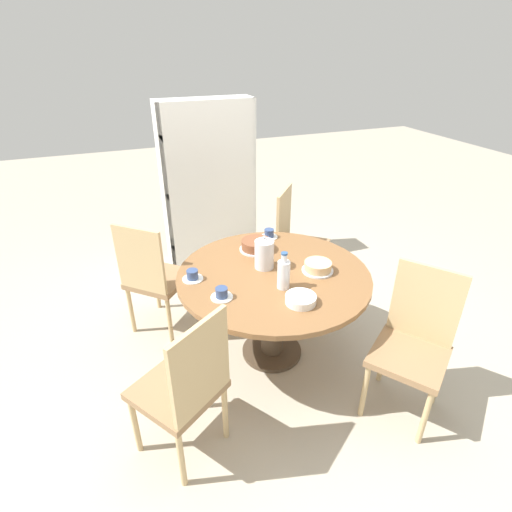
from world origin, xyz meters
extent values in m
plane|color=#B2A893|center=(0.00, 0.00, 0.00)|extent=(14.00, 14.00, 0.00)
cylinder|color=#473828|center=(0.00, 0.00, 0.01)|extent=(0.45, 0.45, 0.03)
cylinder|color=#473828|center=(0.00, 0.00, 0.35)|extent=(0.17, 0.17, 0.65)
cylinder|color=brown|center=(0.00, 0.00, 0.69)|extent=(1.33, 1.33, 0.04)
cylinder|color=tan|center=(0.30, -0.74, 0.21)|extent=(0.03, 0.03, 0.42)
cylinder|color=tan|center=(0.51, -1.03, 0.21)|extent=(0.03, 0.03, 0.42)
cylinder|color=tan|center=(0.60, -0.53, 0.21)|extent=(0.03, 0.03, 0.42)
cylinder|color=tan|center=(0.80, -0.83, 0.21)|extent=(0.03, 0.03, 0.42)
cube|color=#93704C|center=(0.55, -0.78, 0.44)|extent=(0.59, 0.59, 0.04)
cube|color=tan|center=(0.71, -0.67, 0.72)|extent=(0.25, 0.34, 0.51)
cylinder|color=tan|center=(0.64, 0.48, 0.21)|extent=(0.03, 0.03, 0.42)
cylinder|color=tan|center=(0.88, 0.75, 0.21)|extent=(0.03, 0.03, 0.42)
cylinder|color=tan|center=(0.37, 0.71, 0.21)|extent=(0.03, 0.03, 0.42)
cylinder|color=tan|center=(0.60, 0.98, 0.21)|extent=(0.03, 0.03, 0.42)
cube|color=#93704C|center=(0.62, 0.73, 0.44)|extent=(0.59, 0.59, 0.04)
cube|color=tan|center=(0.47, 0.86, 0.72)|extent=(0.28, 0.32, 0.51)
cylinder|color=tan|center=(-0.45, 0.66, 0.21)|extent=(0.03, 0.03, 0.42)
cylinder|color=tan|center=(-0.71, 0.91, 0.21)|extent=(0.03, 0.03, 0.42)
cylinder|color=tan|center=(-0.69, 0.40, 0.21)|extent=(0.03, 0.03, 0.42)
cylinder|color=tan|center=(-0.95, 0.65, 0.21)|extent=(0.03, 0.03, 0.42)
cube|color=#93704C|center=(-0.70, 0.66, 0.44)|extent=(0.59, 0.59, 0.04)
cube|color=tan|center=(-0.83, 0.51, 0.72)|extent=(0.31, 0.29, 0.51)
cylinder|color=tan|center=(-0.75, -0.28, 0.21)|extent=(0.03, 0.03, 0.42)
cylinder|color=tan|center=(-1.05, -0.48, 0.21)|extent=(0.03, 0.03, 0.42)
cylinder|color=tan|center=(-0.55, -0.58, 0.21)|extent=(0.03, 0.03, 0.42)
cylinder|color=tan|center=(-0.85, -0.78, 0.21)|extent=(0.03, 0.03, 0.42)
cube|color=#93704C|center=(-0.80, -0.53, 0.44)|extent=(0.58, 0.58, 0.04)
cube|color=tan|center=(-0.69, -0.69, 0.72)|extent=(0.35, 0.24, 0.51)
cube|color=silver|center=(0.45, 1.67, 0.82)|extent=(0.04, 0.28, 1.65)
cube|color=silver|center=(-0.44, 1.67, 0.82)|extent=(0.04, 0.28, 1.65)
cube|color=silver|center=(0.00, 1.53, 0.82)|extent=(0.93, 0.02, 1.65)
cube|color=silver|center=(0.00, 1.67, 0.02)|extent=(0.86, 0.27, 0.04)
cube|color=silver|center=(0.00, 1.67, 0.33)|extent=(0.86, 0.27, 0.04)
cube|color=silver|center=(0.00, 1.67, 0.66)|extent=(0.86, 0.27, 0.04)
cube|color=silver|center=(0.00, 1.67, 0.99)|extent=(0.86, 0.27, 0.04)
cube|color=silver|center=(0.00, 1.67, 1.32)|extent=(0.86, 0.27, 0.04)
cube|color=silver|center=(0.00, 1.67, 1.63)|extent=(0.86, 0.27, 0.04)
cube|color=orange|center=(0.25, 1.65, 0.17)|extent=(0.37, 0.21, 0.27)
cube|color=teal|center=(-0.24, 1.65, 0.13)|extent=(0.37, 0.21, 0.20)
cube|color=#B72D28|center=(0.26, 1.65, 0.47)|extent=(0.34, 0.21, 0.24)
cube|color=#B72D28|center=(-0.26, 1.65, 0.46)|extent=(0.34, 0.21, 0.23)
cube|color=teal|center=(0.27, 1.65, 0.80)|extent=(0.33, 0.21, 0.24)
cube|color=gold|center=(-0.26, 1.65, 0.79)|extent=(0.33, 0.21, 0.22)
cube|color=gold|center=(0.25, 1.65, 1.11)|extent=(0.37, 0.21, 0.21)
cube|color=#B72D28|center=(-0.24, 1.65, 1.13)|extent=(0.37, 0.21, 0.25)
cube|color=orange|center=(0.24, 1.65, 1.45)|extent=(0.38, 0.21, 0.23)
cube|color=gold|center=(-0.23, 1.65, 1.44)|extent=(0.38, 0.21, 0.21)
cylinder|color=silver|center=(-0.03, 0.10, 0.81)|extent=(0.13, 0.13, 0.20)
cone|color=silver|center=(-0.03, 0.10, 0.93)|extent=(0.12, 0.12, 0.02)
sphere|color=silver|center=(-0.03, 0.10, 0.95)|extent=(0.02, 0.02, 0.02)
cylinder|color=silver|center=(-0.02, -0.19, 0.81)|extent=(0.08, 0.08, 0.19)
cylinder|color=silver|center=(-0.02, -0.19, 0.93)|extent=(0.04, 0.04, 0.05)
cylinder|color=#2D5184|center=(-0.02, -0.19, 0.96)|extent=(0.04, 0.04, 0.01)
cylinder|color=silver|center=(0.01, 0.36, 0.72)|extent=(0.25, 0.25, 0.01)
cylinder|color=brown|center=(0.01, 0.36, 0.76)|extent=(0.22, 0.22, 0.07)
cylinder|color=silver|center=(0.29, -0.09, 0.72)|extent=(0.22, 0.22, 0.01)
cylinder|color=#DBB784|center=(0.29, -0.09, 0.75)|extent=(0.19, 0.19, 0.06)
cylinder|color=white|center=(-0.54, 0.12, 0.72)|extent=(0.14, 0.14, 0.01)
cylinder|color=#334775|center=(-0.54, 0.12, 0.75)|extent=(0.08, 0.08, 0.06)
cylinder|color=white|center=(-0.42, -0.16, 0.72)|extent=(0.14, 0.14, 0.01)
cylinder|color=#334775|center=(-0.42, -0.16, 0.75)|extent=(0.08, 0.08, 0.06)
cylinder|color=white|center=(0.19, 0.53, 0.72)|extent=(0.14, 0.14, 0.01)
cylinder|color=#334775|center=(0.19, 0.53, 0.75)|extent=(0.08, 0.08, 0.06)
cylinder|color=white|center=(0.01, -0.38, 0.72)|extent=(0.19, 0.19, 0.01)
cylinder|color=white|center=(0.01, -0.38, 0.73)|extent=(0.19, 0.19, 0.01)
cylinder|color=white|center=(0.01, -0.38, 0.74)|extent=(0.19, 0.19, 0.01)
cylinder|color=white|center=(0.01, -0.38, 0.75)|extent=(0.19, 0.19, 0.01)
cylinder|color=white|center=(0.01, -0.38, 0.76)|extent=(0.19, 0.19, 0.01)
camera|label=1|loc=(-0.97, -2.14, 2.13)|focal=28.00mm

